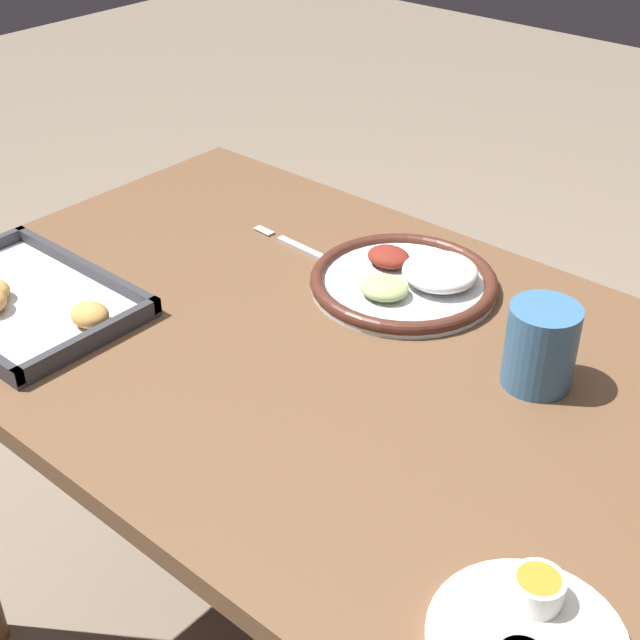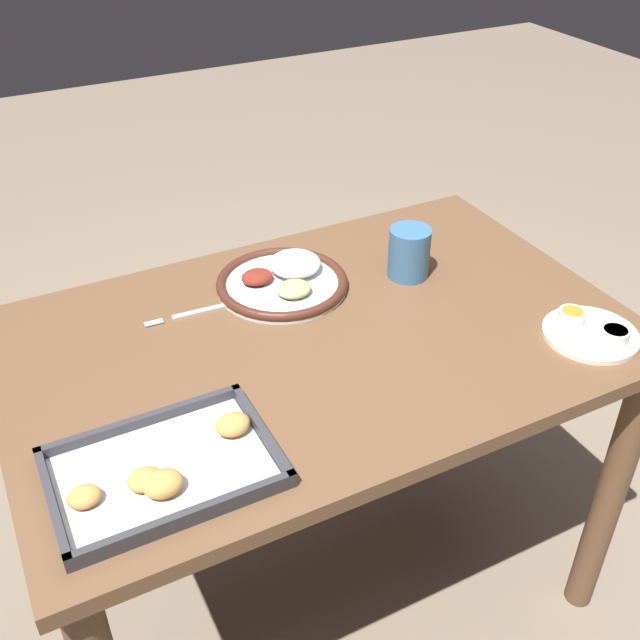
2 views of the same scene
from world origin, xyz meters
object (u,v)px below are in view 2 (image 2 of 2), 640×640
object	(u,v)px
saucer_plate	(591,331)
fork	(201,311)
baking_tray	(164,469)
drinking_cup	(409,253)
dinner_plate	(284,280)

from	to	relation	value
saucer_plate	fork	bearing A→B (deg)	-33.35
baking_tray	drinking_cup	world-z (taller)	drinking_cup
fork	baking_tray	size ratio (longest dim) A/B	0.61
dinner_plate	fork	size ratio (longest dim) A/B	1.33
fork	drinking_cup	size ratio (longest dim) A/B	1.89
saucer_plate	drinking_cup	world-z (taller)	drinking_cup
dinner_plate	drinking_cup	distance (m)	0.26
saucer_plate	dinner_plate	bearing A→B (deg)	-43.95
baking_tray	drinking_cup	size ratio (longest dim) A/B	3.10
dinner_plate	saucer_plate	world-z (taller)	dinner_plate
fork	baking_tray	xyz separation A→B (m)	(0.19, 0.37, 0.01)
dinner_plate	saucer_plate	xyz separation A→B (m)	(-0.42, 0.41, -0.00)
dinner_plate	fork	distance (m)	0.18
saucer_plate	drinking_cup	distance (m)	0.38
fork	saucer_plate	size ratio (longest dim) A/B	1.15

